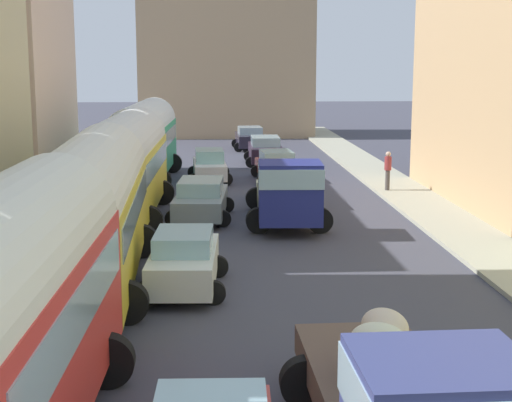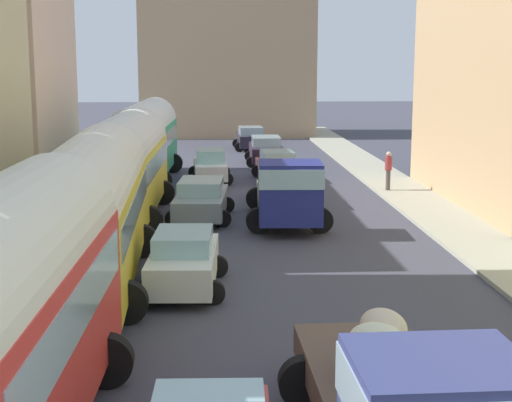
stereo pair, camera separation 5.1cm
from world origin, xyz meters
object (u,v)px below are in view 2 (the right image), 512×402
(car_7, at_px, (210,166))
(parked_bus_2, at_px, (125,161))
(pedestrian_1, at_px, (388,169))
(parked_bus_3, at_px, (145,138))
(car_6, at_px, (201,199))
(parked_bus_1, at_px, (89,206))
(car_2, at_px, (266,150))
(car_1, at_px, (277,166))
(car_5, at_px, (184,261))
(car_3, at_px, (251,138))
(cargo_truck_1, at_px, (288,191))
(car_0, at_px, (287,188))

(car_7, bearing_deg, parked_bus_2, -109.86)
(parked_bus_2, relative_size, pedestrian_1, 4.83)
(parked_bus_3, distance_m, pedestrian_1, 11.90)
(car_6, bearing_deg, car_7, 87.80)
(parked_bus_1, distance_m, car_2, 24.76)
(car_2, bearing_deg, car_1, -88.91)
(parked_bus_1, xyz_separation_m, car_7, (3.17, 17.78, -1.41))
(car_5, bearing_deg, car_3, 83.77)
(cargo_truck_1, bearing_deg, pedestrian_1, 52.14)
(car_7, bearing_deg, cargo_truck_1, -75.29)
(car_5, bearing_deg, car_0, 71.59)
(car_3, bearing_deg, cargo_truck_1, -89.89)
(cargo_truck_1, height_order, car_6, cargo_truck_1)
(car_0, xyz_separation_m, car_5, (-3.87, -11.63, 0.03))
(car_6, bearing_deg, pedestrian_1, 32.22)
(parked_bus_2, height_order, parked_bus_3, parked_bus_2)
(car_3, distance_m, car_7, 13.64)
(parked_bus_1, bearing_deg, cargo_truck_1, 50.63)
(car_1, bearing_deg, parked_bus_2, -126.23)
(car_1, xyz_separation_m, car_7, (-3.31, -0.07, 0.04))
(car_0, xyz_separation_m, car_3, (-0.42, 19.97, 0.01))
(car_2, bearing_deg, car_5, -99.16)
(parked_bus_2, bearing_deg, car_7, 70.14)
(parked_bus_1, height_order, parked_bus_2, parked_bus_1)
(car_2, bearing_deg, car_3, 93.74)
(parked_bus_2, relative_size, car_5, 2.26)
(parked_bus_3, xyz_separation_m, car_0, (6.32, -6.82, -1.39))
(car_0, bearing_deg, car_3, 91.21)
(parked_bus_1, distance_m, pedestrian_1, 17.86)
(cargo_truck_1, bearing_deg, parked_bus_1, -129.37)
(parked_bus_2, distance_m, parked_bus_3, 9.00)
(parked_bus_2, bearing_deg, parked_bus_1, -90.00)
(parked_bus_3, bearing_deg, car_5, -82.45)
(cargo_truck_1, distance_m, car_7, 10.91)
(car_1, relative_size, car_6, 0.92)
(parked_bus_1, height_order, car_6, parked_bus_1)
(car_3, bearing_deg, parked_bus_1, -100.72)
(car_5, relative_size, car_7, 0.98)
(parked_bus_1, bearing_deg, parked_bus_2, 90.00)
(parked_bus_3, bearing_deg, cargo_truck_1, -61.09)
(car_2, xyz_separation_m, pedestrian_1, (4.76, -9.97, 0.29))
(car_0, height_order, car_3, car_3)
(car_0, height_order, car_6, car_6)
(car_3, bearing_deg, car_5, -96.23)
(car_0, bearing_deg, parked_bus_3, 132.79)
(parked_bus_3, bearing_deg, car_2, 42.75)
(car_0, bearing_deg, pedestrian_1, 29.67)
(car_2, bearing_deg, car_7, -117.65)
(car_3, bearing_deg, car_2, -86.26)
(parked_bus_1, relative_size, car_3, 2.59)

